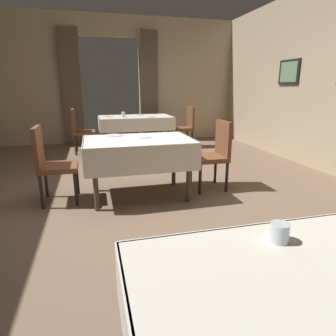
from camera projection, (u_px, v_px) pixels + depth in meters
The scene contains 15 objects.
ground at pixel (140, 200), 3.62m from camera, with size 10.08×10.08×0.00m, color #7A604C.
wall_back at pixel (111, 80), 7.10m from camera, with size 6.40×0.27×3.00m.
dining_table_mid at pixel (139, 148), 3.60m from camera, with size 1.33×0.90×0.75m.
dining_table_far at pixel (135, 121), 6.27m from camera, with size 1.56×0.90×0.75m.
chair_mid_right at pixel (215, 152), 3.94m from camera, with size 0.44×0.44×0.93m.
chair_mid_left at pixel (50, 161), 3.44m from camera, with size 0.44×0.44×0.93m.
chair_far_left at pixel (80, 129), 6.06m from camera, with size 0.45×0.44×0.93m.
chair_far_right at pixel (185, 125), 6.66m from camera, with size 0.44×0.44×0.93m.
glass_near_b at pixel (279, 233), 1.20m from camera, with size 0.08×0.08×0.08m, color silver.
plate_mid_a at pixel (143, 137), 3.67m from camera, with size 0.21×0.21×0.01m, color white.
plate_mid_b at pixel (114, 135), 3.78m from camera, with size 0.24×0.24×0.01m, color white.
glass_far_a at pixel (123, 114), 6.04m from camera, with size 0.07×0.07×0.11m, color silver.
plate_far_b at pixel (108, 117), 6.11m from camera, with size 0.19×0.19×0.01m, color white.
plate_far_c at pixel (138, 115), 6.52m from camera, with size 0.22×0.22×0.01m, color white.
plate_far_d at pixel (151, 117), 6.03m from camera, with size 0.18×0.18×0.01m, color white.
Camera 1 is at (-0.51, -3.35, 1.38)m, focal length 30.99 mm.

